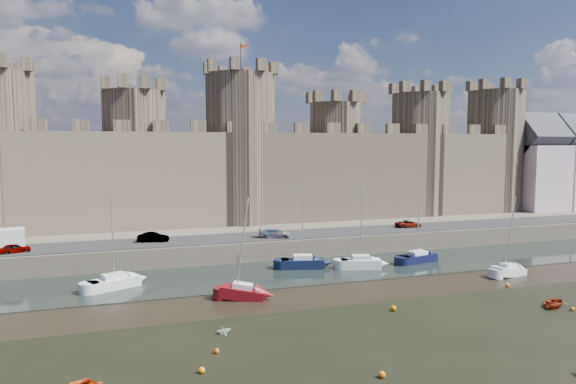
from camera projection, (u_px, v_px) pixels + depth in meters
name	position (u px, v px, depth m)	size (l,w,h in m)	color
ground	(368.00, 357.00, 35.66)	(160.00, 160.00, 0.00)	black
water_channel	(272.00, 274.00, 58.39)	(160.00, 12.00, 0.08)	black
quay	(216.00, 219.00, 92.38)	(160.00, 60.00, 2.50)	#4C443A
road	(251.00, 237.00, 67.63)	(160.00, 7.00, 0.10)	black
castle	(225.00, 164.00, 79.84)	(108.50, 11.00, 29.00)	#42382B
car_0	(15.00, 248.00, 57.72)	(1.33, 3.31, 1.13)	gray
car_1	(153.00, 237.00, 64.16)	(1.34, 3.83, 1.26)	gray
car_2	(275.00, 233.00, 67.06)	(1.77, 4.34, 1.26)	gray
car_3	(409.00, 224.00, 75.43)	(1.79, 3.89, 1.08)	gray
sailboat_0	(114.00, 282.00, 52.39)	(5.47, 3.93, 9.55)	silver
sailboat_1	(302.00, 262.00, 60.88)	(5.33, 3.05, 10.06)	black
sailboat_2	(361.00, 262.00, 60.71)	(5.00, 3.03, 10.11)	silver
sailboat_3	(418.00, 257.00, 63.98)	(5.42, 3.07, 8.96)	black
sailboat_4	(243.00, 292.00, 48.90)	(4.49, 3.02, 9.79)	maroon
sailboat_5	(509.00, 270.00, 57.56)	(4.41, 2.36, 9.02)	silver
dinghy_3	(223.00, 330.00, 39.96)	(1.01, 0.62, 1.17)	white
dinghy_4	(553.00, 304.00, 46.62)	(2.14, 0.62, 2.99)	maroon
buoy_0	(217.00, 351.00, 36.25)	(0.39, 0.39, 0.39)	#F05D0A
buoy_1	(393.00, 308.00, 45.52)	(0.49, 0.49, 0.49)	orange
buoy_2	(382.00, 375.00, 32.49)	(0.44, 0.44, 0.44)	orange
buoy_3	(507.00, 285.00, 52.98)	(0.43, 0.43, 0.43)	orange
buoy_4	(202.00, 370.00, 33.12)	(0.44, 0.44, 0.44)	orange
buoy_5	(572.00, 309.00, 45.51)	(0.38, 0.38, 0.38)	#FF650B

